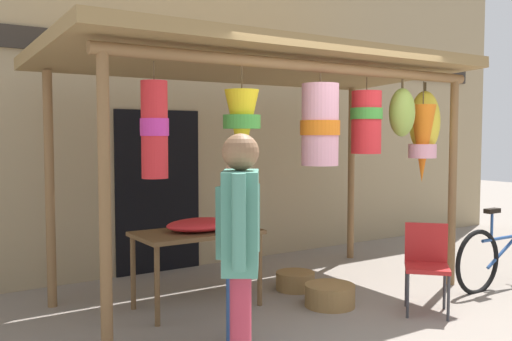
# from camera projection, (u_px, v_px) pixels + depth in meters

# --- Properties ---
(ground_plane) EXTENTS (30.00, 30.00, 0.00)m
(ground_plane) POSITION_uv_depth(u_px,v_px,m) (330.00, 311.00, 5.39)
(ground_plane) COLOR gray
(shop_facade) EXTENTS (11.60, 0.29, 4.41)m
(shop_facade) POSITION_uv_depth(u_px,v_px,m) (204.00, 96.00, 7.34)
(shop_facade) COLOR #9E8966
(shop_facade) RESTS_ON ground_plane
(market_stall_canopy) EXTENTS (4.48, 2.15, 2.56)m
(market_stall_canopy) POSITION_uv_depth(u_px,v_px,m) (287.00, 85.00, 5.72)
(market_stall_canopy) COLOR brown
(market_stall_canopy) RESTS_ON ground_plane
(display_table) EXTENTS (1.20, 0.68, 0.76)m
(display_table) POSITION_uv_depth(u_px,v_px,m) (197.00, 240.00, 5.48)
(display_table) COLOR brown
(display_table) RESTS_ON ground_plane
(flower_heap_on_table) EXTENTS (0.69, 0.48, 0.12)m
(flower_heap_on_table) POSITION_uv_depth(u_px,v_px,m) (202.00, 224.00, 5.49)
(flower_heap_on_table) COLOR red
(flower_heap_on_table) RESTS_ON display_table
(folding_chair) EXTENTS (0.57, 0.57, 0.84)m
(folding_chair) POSITION_uv_depth(u_px,v_px,m) (427.00, 260.00, 5.38)
(folding_chair) COLOR #AD1E1E
(folding_chair) RESTS_ON ground_plane
(wicker_basket_by_table) EXTENTS (0.50, 0.50, 0.22)m
(wicker_basket_by_table) POSITION_uv_depth(u_px,v_px,m) (330.00, 295.00, 5.56)
(wicker_basket_by_table) COLOR olive
(wicker_basket_by_table) RESTS_ON ground_plane
(wicker_basket_spare) EXTENTS (0.43, 0.43, 0.20)m
(wicker_basket_spare) POSITION_uv_depth(u_px,v_px,m) (295.00, 281.00, 6.15)
(wicker_basket_spare) COLOR olive
(wicker_basket_spare) RESTS_ON ground_plane
(parked_bicycle) EXTENTS (1.75, 0.44, 0.92)m
(parked_bicycle) POSITION_uv_depth(u_px,v_px,m) (506.00, 255.00, 6.30)
(parked_bicycle) COLOR black
(parked_bicycle) RESTS_ON ground_plane
(vendor_in_orange) EXTENTS (0.41, 0.50, 1.71)m
(vendor_in_orange) POSITION_uv_depth(u_px,v_px,m) (241.00, 244.00, 3.52)
(vendor_in_orange) COLOR #B23347
(vendor_in_orange) RESTS_ON ground_plane
(customer_foreground) EXTENTS (0.49, 0.42, 1.51)m
(customer_foreground) POSITION_uv_depth(u_px,v_px,m) (238.00, 238.00, 4.43)
(customer_foreground) COLOR #2D5193
(customer_foreground) RESTS_ON ground_plane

